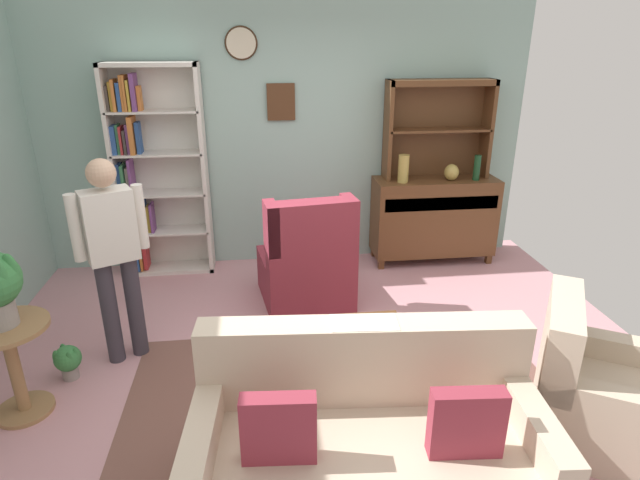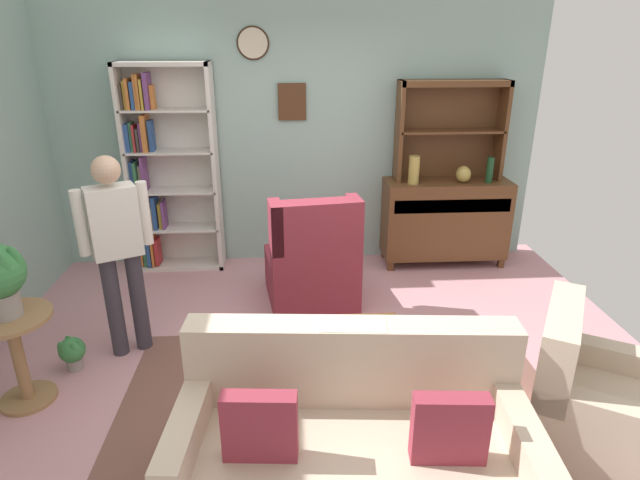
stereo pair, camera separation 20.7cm
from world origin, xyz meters
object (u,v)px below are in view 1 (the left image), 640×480
(vase_round, at_px, (452,172))
(book_stack, at_px, (363,331))
(couch_floral, at_px, (367,446))
(sideboard_hutch, at_px, (438,116))
(bottle_wine, at_px, (477,168))
(bookshelf, at_px, (152,173))
(coffee_table, at_px, (349,340))
(vase_tall, at_px, (403,169))
(wingback_chair, at_px, (307,265))
(potted_plant_small, at_px, (68,360))
(sideboard, at_px, (433,216))
(armchair_floral, at_px, (597,396))
(person_reading, at_px, (113,248))
(plant_stand, at_px, (13,360))

(vase_round, distance_m, book_stack, 2.51)
(vase_round, distance_m, couch_floral, 3.38)
(sideboard_hutch, bearing_deg, couch_floral, -113.42)
(sideboard_hutch, bearing_deg, bottle_wine, -26.96)
(bottle_wine, bearing_deg, bookshelf, 176.99)
(coffee_table, relative_size, book_stack, 4.06)
(vase_round, distance_m, coffee_table, 2.53)
(sideboard_hutch, distance_m, vase_round, 0.60)
(sideboard_hutch, relative_size, vase_tall, 3.88)
(vase_tall, xyz_separation_m, book_stack, (-0.81, -2.05, -0.61))
(wingback_chair, xyz_separation_m, potted_plant_small, (-1.82, -0.94, -0.23))
(sideboard, bearing_deg, couch_floral, -114.17)
(bookshelf, bearing_deg, vase_round, -2.85)
(armchair_floral, bearing_deg, sideboard_hutch, 92.45)
(bottle_wine, xyz_separation_m, person_reading, (-3.31, -1.44, -0.14))
(vase_tall, height_order, plant_stand, vase_tall)
(vase_round, relative_size, wingback_chair, 0.16)
(bookshelf, bearing_deg, plant_stand, -104.39)
(vase_tall, bearing_deg, armchair_floral, -79.18)
(plant_stand, bearing_deg, vase_round, 29.63)
(bottle_wine, height_order, coffee_table, bottle_wine)
(wingback_chair, distance_m, plant_stand, 2.38)
(vase_tall, bearing_deg, sideboard, 11.63)
(vase_tall, height_order, armchair_floral, vase_tall)
(couch_floral, distance_m, wingback_chair, 2.19)
(armchair_floral, distance_m, plant_stand, 3.65)
(plant_stand, distance_m, book_stack, 2.27)
(bookshelf, height_order, vase_round, bookshelf)
(sideboard, relative_size, book_stack, 6.60)
(bottle_wine, xyz_separation_m, wingback_chair, (-1.85, -0.75, -0.67))
(vase_round, height_order, bottle_wine, bottle_wine)
(wingback_chair, relative_size, coffee_table, 1.31)
(wingback_chair, relative_size, person_reading, 0.67)
(wingback_chair, bearing_deg, plant_stand, -147.57)
(vase_round, height_order, book_stack, vase_round)
(sideboard_hutch, relative_size, couch_floral, 0.59)
(plant_stand, bearing_deg, sideboard, 31.35)
(sideboard, xyz_separation_m, armchair_floral, (0.12, -2.76, -0.22))
(sideboard, distance_m, sideboard_hutch, 1.06)
(vase_round, xyz_separation_m, potted_plant_small, (-3.41, -1.71, -0.85))
(bottle_wine, bearing_deg, wingback_chair, -157.99)
(wingback_chair, bearing_deg, bottle_wine, 22.01)
(sideboard, distance_m, bottle_wine, 0.67)
(vase_round, distance_m, armchair_floral, 2.79)
(vase_tall, bearing_deg, book_stack, -111.59)
(bottle_wine, bearing_deg, book_stack, -127.98)
(sideboard_hutch, height_order, book_stack, sideboard_hutch)
(vase_tall, distance_m, potted_plant_small, 3.47)
(vase_tall, bearing_deg, couch_floral, -108.19)
(coffee_table, bearing_deg, sideboard, 58.00)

